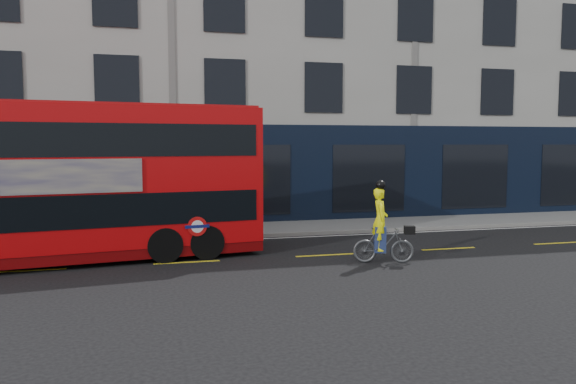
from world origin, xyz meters
name	(u,v)px	position (x,y,z in m)	size (l,w,h in m)	color
ground	(191,275)	(0.00, 0.00, 0.00)	(120.00, 120.00, 0.00)	black
pavement	(177,232)	(0.00, 6.50, 0.06)	(60.00, 3.00, 0.12)	gray
kerb	(179,239)	(0.00, 5.00, 0.07)	(60.00, 0.12, 0.13)	gray
building_terrace	(166,51)	(0.00, 12.94, 7.49)	(50.00, 10.07, 15.00)	#ABA9A1
road_edge_line	(180,242)	(0.00, 4.70, 0.00)	(58.00, 0.10, 0.01)	silver
lane_dashes	(187,262)	(0.00, 1.50, 0.00)	(58.00, 0.12, 0.01)	yellow
bus	(65,182)	(-3.19, 2.38, 2.22)	(10.96, 3.83, 4.33)	red
cyclist	(382,235)	(5.17, 0.11, 0.77)	(1.72, 0.92, 2.27)	#4B4E50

